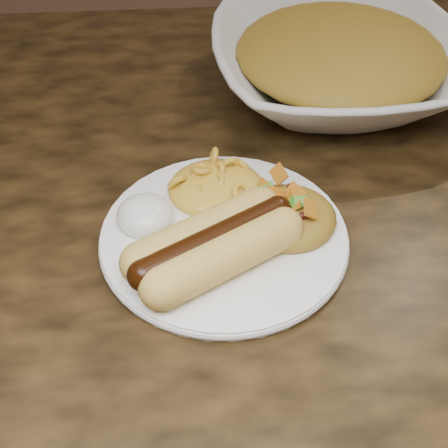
{
  "coord_description": "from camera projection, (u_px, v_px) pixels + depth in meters",
  "views": [
    {
      "loc": [
        0.04,
        -0.41,
        1.15
      ],
      "look_at": [
        0.07,
        -0.02,
        0.77
      ],
      "focal_mm": 50.0,
      "sensor_mm": 36.0,
      "label": 1
    }
  ],
  "objects": [
    {
      "name": "hotdog",
      "position": [
        214.0,
        244.0,
        0.51
      ],
      "size": [
        0.13,
        0.12,
        0.04
      ],
      "rotation": [
        0.0,
        0.0,
        0.52
      ],
      "color": "#E1C956",
      "rests_on": "plate"
    },
    {
      "name": "sour_cream",
      "position": [
        144.0,
        209.0,
        0.55
      ],
      "size": [
        0.06,
        0.06,
        0.03
      ],
      "primitive_type": "ellipsoid",
      "rotation": [
        0.0,
        0.0,
        0.15
      ],
      "color": "white",
      "rests_on": "plate"
    },
    {
      "name": "taco_salad",
      "position": [
        288.0,
        210.0,
        0.55
      ],
      "size": [
        0.09,
        0.08,
        0.04
      ],
      "rotation": [
        0.0,
        0.0,
        -0.0
      ],
      "color": "#C36C16",
      "rests_on": "plate"
    },
    {
      "name": "plate",
      "position": [
        224.0,
        237.0,
        0.55
      ],
      "size": [
        0.26,
        0.26,
        0.01
      ],
      "primitive_type": "cylinder",
      "rotation": [
        0.0,
        0.0,
        0.25
      ],
      "color": "white",
      "rests_on": "table"
    },
    {
      "name": "table",
      "position": [
        149.0,
        293.0,
        0.63
      ],
      "size": [
        1.6,
        0.9,
        0.75
      ],
      "color": "#483116",
      "rests_on": "floor"
    },
    {
      "name": "mac_and_cheese",
      "position": [
        216.0,
        177.0,
        0.57
      ],
      "size": [
        0.1,
        0.1,
        0.03
      ],
      "primitive_type": "ellipsoid",
      "rotation": [
        0.0,
        0.0,
        -0.15
      ],
      "color": "yellow",
      "rests_on": "plate"
    },
    {
      "name": "serving_bowl",
      "position": [
        338.0,
        67.0,
        0.71
      ],
      "size": [
        0.3,
        0.3,
        0.07
      ],
      "primitive_type": "imported",
      "rotation": [
        0.0,
        0.0,
        0.04
      ],
      "color": "silver",
      "rests_on": "table"
    },
    {
      "name": "bowl_filling",
      "position": [
        340.0,
        55.0,
        0.7
      ],
      "size": [
        0.3,
        0.3,
        0.06
      ],
      "primitive_type": "ellipsoid",
      "rotation": [
        0.0,
        0.0,
        0.38
      ],
      "color": "#C36C16",
      "rests_on": "serving_bowl"
    }
  ]
}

